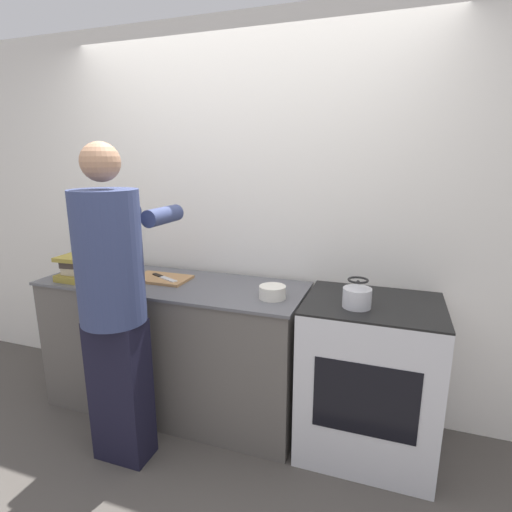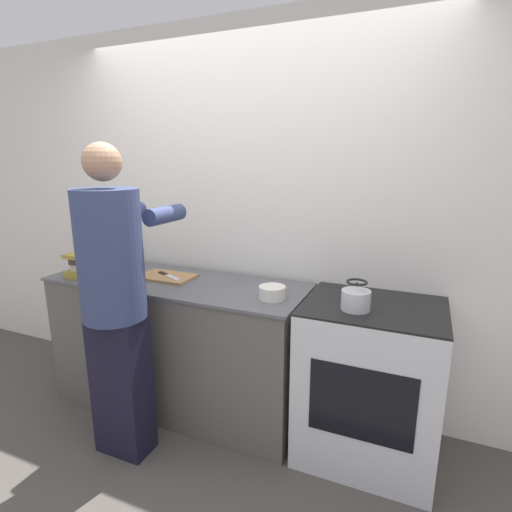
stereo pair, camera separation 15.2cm
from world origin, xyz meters
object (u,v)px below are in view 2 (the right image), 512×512
at_px(cutting_board, 167,277).
at_px(kettle, 356,298).
at_px(knife, 169,276).
at_px(canister_jar, 100,255).
at_px(person, 115,296).
at_px(bowl_prep, 272,292).
at_px(oven, 369,382).

bearing_deg(cutting_board, kettle, -5.86).
height_order(knife, kettle, kettle).
xyz_separation_m(kettle, canister_jar, (-1.96, 0.21, -0.00)).
height_order(kettle, canister_jar, kettle).
height_order(person, cutting_board, person).
distance_m(cutting_board, kettle, 1.30).
relative_size(cutting_board, knife, 1.53).
bearing_deg(knife, bowl_prep, 18.82).
bearing_deg(knife, person, -61.10).
height_order(oven, canister_jar, canister_jar).
relative_size(cutting_board, bowl_prep, 2.40).
bearing_deg(canister_jar, bowl_prep, -7.09).
xyz_separation_m(cutting_board, kettle, (1.30, -0.13, 0.07)).
xyz_separation_m(knife, bowl_prep, (0.79, -0.10, 0.02)).
bearing_deg(kettle, person, -161.57).
distance_m(oven, person, 1.51).
distance_m(person, cutting_board, 0.55).
distance_m(kettle, canister_jar, 1.97).
xyz_separation_m(oven, kettle, (-0.09, -0.11, 0.53)).
distance_m(oven, bowl_prep, 0.75).
bearing_deg(oven, knife, 179.23).
relative_size(kettle, bowl_prep, 1.01).
bearing_deg(bowl_prep, kettle, -3.44).
distance_m(knife, kettle, 1.28).
distance_m(knife, canister_jar, 0.69).
distance_m(oven, canister_jar, 2.11).
bearing_deg(bowl_prep, oven, 7.78).
distance_m(bowl_prep, canister_jar, 1.49).
relative_size(person, kettle, 11.35).
bearing_deg(person, canister_jar, 138.75).
bearing_deg(knife, cutting_board, -174.26).
height_order(oven, bowl_prep, bowl_prep).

